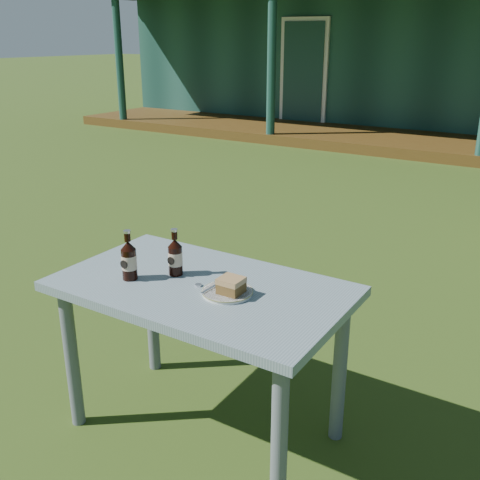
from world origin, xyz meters
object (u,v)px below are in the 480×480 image
Objects in this scene: plate at (227,292)px; cola_bottle_near at (175,256)px; cafe_table at (202,306)px; cola_bottle_far at (129,260)px; cake_slice at (231,285)px.

cola_bottle_near is (-0.29, 0.04, 0.07)m from plate.
plate reaches higher than cafe_table.
cake_slice is at bearing 11.12° from cola_bottle_far.
plate is 0.04m from cake_slice.
cake_slice is (0.16, -0.03, 0.15)m from cafe_table.
cake_slice is 0.32m from cola_bottle_near.
cake_slice is 0.43× the size of cola_bottle_far.
cola_bottle_near is at bearing 171.46° from plate.
cola_bottle_far is (-0.13, -0.14, 0.00)m from cola_bottle_near.
cafe_table is at bearing 22.04° from cola_bottle_far.
cola_bottle_far reaches higher than cake_slice.
cola_bottle_near reaches higher than plate.
cafe_table is at bearing 170.82° from cake_slice.
cake_slice is 0.45× the size of cola_bottle_near.
cafe_table is 0.24m from cola_bottle_near.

